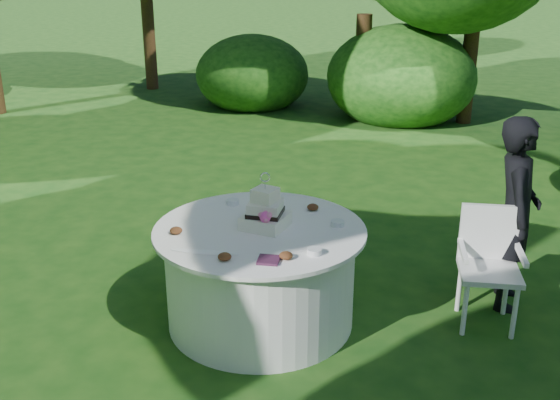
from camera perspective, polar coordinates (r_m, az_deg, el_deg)
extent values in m
plane|color=#143E10|center=(5.13, -1.68, -10.41)|extent=(80.00, 80.00, 0.00)
cube|color=#411B34|center=(4.28, -1.01, -5.25)|extent=(0.14, 0.14, 0.02)
ellipsoid|color=white|center=(4.42, -6.55, -4.51)|extent=(0.48, 0.07, 0.01)
imported|color=black|center=(5.36, 19.76, -1.13)|extent=(0.42, 0.59, 1.54)
cylinder|color=white|center=(4.95, -1.73, -6.74)|extent=(1.40, 1.40, 0.74)
cylinder|color=white|center=(4.78, -1.78, -2.65)|extent=(1.56, 1.56, 0.03)
cube|color=white|center=(4.78, -1.28, -1.82)|extent=(0.37, 0.37, 0.10)
cube|color=beige|center=(4.74, -1.29, -0.70)|extent=(0.24, 0.24, 0.10)
cube|color=silver|center=(4.70, -1.30, 0.43)|extent=(0.21, 0.21, 0.10)
cube|color=black|center=(4.75, -1.29, -1.09)|extent=(0.26, 0.26, 0.03)
sphere|color=#F347AA|center=(4.62, -1.30, -1.50)|extent=(0.08, 0.08, 0.08)
cylinder|color=silver|center=(4.68, -1.31, 1.29)|extent=(0.01, 0.01, 0.05)
torus|color=white|center=(4.66, -1.31, 1.99)|extent=(0.07, 0.02, 0.07)
cube|color=silver|center=(5.11, 17.77, -6.00)|extent=(0.44, 0.44, 0.04)
cube|color=white|center=(5.19, 17.74, -2.66)|extent=(0.43, 0.05, 0.43)
cylinder|color=white|center=(5.03, 15.79, -9.17)|extent=(0.04, 0.04, 0.42)
cylinder|color=white|center=(5.10, 19.75, -9.25)|extent=(0.04, 0.04, 0.42)
cylinder|color=silver|center=(5.34, 15.35, -7.30)|extent=(0.04, 0.04, 0.42)
cylinder|color=white|center=(5.40, 19.08, -7.41)|extent=(0.04, 0.04, 0.42)
cube|color=white|center=(5.01, 15.64, -4.28)|extent=(0.04, 0.39, 0.04)
cube|color=white|center=(5.08, 20.27, -4.45)|extent=(0.04, 0.39, 0.04)
cylinder|color=silver|center=(4.37, 3.01, -4.50)|extent=(0.10, 0.10, 0.04)
cylinder|color=silver|center=(5.23, -4.14, -0.17)|extent=(0.10, 0.10, 0.04)
cylinder|color=silver|center=(4.83, 5.04, -2.03)|extent=(0.10, 0.10, 0.04)
ellipsoid|color=#562D16|center=(4.73, -9.04, -2.64)|extent=(0.09, 0.09, 0.05)
ellipsoid|color=#562D16|center=(4.30, 0.53, -4.85)|extent=(0.09, 0.09, 0.05)
ellipsoid|color=#562D16|center=(4.30, -4.85, -4.94)|extent=(0.09, 0.09, 0.05)
ellipsoid|color=#562D16|center=(5.11, 2.87, -0.62)|extent=(0.09, 0.09, 0.05)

